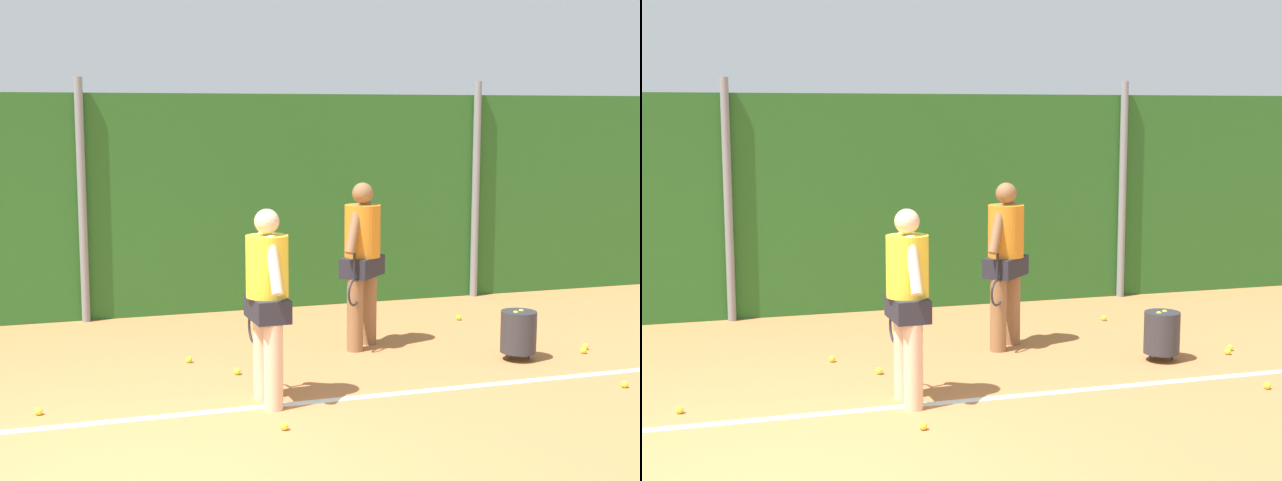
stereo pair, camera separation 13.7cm
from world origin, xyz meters
The scene contains 17 objects.
ground_plane centered at (0.00, 1.56, 0.00)m, with size 27.31×27.31×0.00m, color #C67542.
hedge_fence_backdrop centered at (0.00, 5.32, 1.35)m, with size 17.75×0.25×2.71m, color #286023.
fence_post_center centered at (0.00, 5.15, 1.44)m, with size 0.10×0.10×2.89m, color gray.
fence_post_right centered at (5.12, 5.15, 1.44)m, with size 0.10×0.10×2.89m, color gray.
court_baseline_paint centered at (0.00, 1.37, 0.00)m, with size 12.97×0.10×0.01m, color white.
player_foreground_near centered at (1.29, 1.45, 0.94)m, with size 0.36×0.78×1.68m.
player_midcourt centered at (2.72, 3.01, 0.98)m, with size 0.58×0.64×1.76m.
ball_hopper centered at (4.05, 2.06, 0.29)m, with size 0.36×0.36×0.51m.
tennis_ball_1 centered at (4.50, 0.92, 0.03)m, with size 0.07×0.07×0.07m, color #CCDB33.
tennis_ball_3 centered at (1.25, 0.76, 0.03)m, with size 0.07×0.07×0.07m, color #CCDB33.
tennis_ball_4 centered at (1.23, 2.39, 0.03)m, with size 0.07×0.07×0.07m, color #CCDB33.
tennis_ball_5 centered at (4.82, 2.07, 0.03)m, with size 0.07×0.07×0.07m, color #CCDB33.
tennis_ball_7 centered at (4.27, 3.87, 0.03)m, with size 0.07×0.07×0.07m, color #CCDB33.
tennis_ball_8 centered at (-0.59, 1.73, 0.03)m, with size 0.07×0.07×0.07m, color #CCDB33.
tennis_ball_9 centered at (1.76, 3.34, 0.03)m, with size 0.07×0.07×0.07m, color #CCDB33.
tennis_ball_10 centered at (0.87, 2.95, 0.03)m, with size 0.07×0.07×0.07m, color #CCDB33.
tennis_ball_11 centered at (4.93, 2.20, 0.03)m, with size 0.07×0.07×0.07m, color #CCDB33.
Camera 2 is at (-0.45, -6.00, 2.47)m, focal length 51.70 mm.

